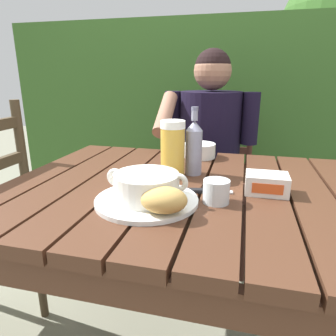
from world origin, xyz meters
The scene contains 13 objects.
dining_table centered at (0.00, 0.00, 0.66)m, with size 1.12×0.88×0.77m.
hedge_backdrop centered at (0.18, 1.55, 0.89)m, with size 3.10×0.84×1.96m.
chair_near_diner centered at (0.00, 0.88, 0.49)m, with size 0.46×0.45×0.99m.
person_eating centered at (0.00, 0.68, 0.72)m, with size 0.48×0.47×1.23m.
serving_plate centered at (-0.07, -0.16, 0.77)m, with size 0.28×0.28×0.01m.
soup_bowl centered at (-0.07, -0.16, 0.82)m, with size 0.23×0.18×0.08m.
bread_roll centered at (0.00, -0.24, 0.81)m, with size 0.12×0.10×0.06m.
beer_glass centered at (-0.05, 0.07, 0.86)m, with size 0.08×0.08×0.19m.
beer_bottle centered at (0.01, 0.11, 0.86)m, with size 0.06×0.06×0.23m.
water_glass_small centered at (0.11, -0.12, 0.80)m, with size 0.07×0.07×0.06m.
butter_tub centered at (0.25, -0.01, 0.80)m, with size 0.12×0.09×0.06m.
table_knife centered at (0.07, -0.05, 0.77)m, with size 0.15×0.04×0.01m.
diner_bowl centered at (0.00, 0.35, 0.80)m, with size 0.13×0.13×0.06m.
Camera 1 is at (0.17, -0.88, 1.09)m, focal length 32.41 mm.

